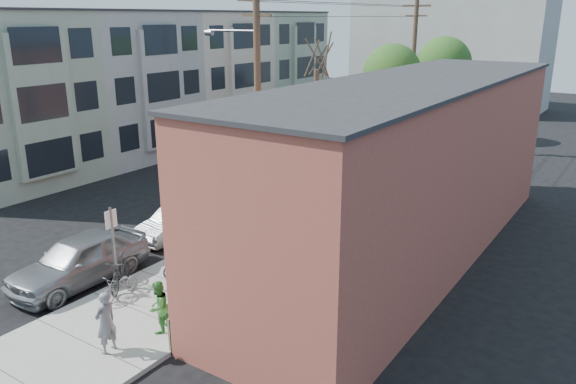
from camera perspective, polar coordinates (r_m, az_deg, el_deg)
The scene contains 27 objects.
ground at distance 23.27m, azimuth -14.38°, elevation -5.14°, with size 120.00×120.00×0.00m, color black.
sidewalk at distance 29.16m, azimuth 7.67°, elevation 0.03°, with size 4.50×58.00×0.15m, color #A8A79B.
cafe_building at distance 21.16m, azimuth 12.26°, elevation 2.20°, with size 6.60×20.20×6.61m.
apartment_row at distance 40.03m, azimuth -11.49°, elevation 11.04°, with size 6.30×32.00×9.00m.
end_cap_building at distance 59.08m, azimuth 16.14°, elevation 14.13°, with size 18.00×8.00×12.00m, color #9FA09B.
sign_post at distance 18.97m, azimuth -17.35°, elevation -4.69°, with size 0.07×0.45×2.80m.
parking_meter_near at distance 21.91m, azimuth -9.07°, elevation -3.47°, with size 0.14×0.14×1.24m.
parking_meter_far at distance 27.28m, azimuth 1.12°, elevation 0.96°, with size 0.14×0.14×1.24m.
utility_pole_near at distance 23.44m, azimuth -3.20°, elevation 9.29°, with size 3.57×0.28×10.00m.
utility_pole_far at distance 38.14m, azimuth 12.54°, elevation 11.95°, with size 1.80×0.28×10.00m.
tree_bare at distance 26.92m, azimuth 2.81°, elevation 5.72°, with size 0.24×0.24×6.23m.
tree_leafy_mid at distance 34.23m, azimuth 10.52°, elevation 11.76°, with size 3.42×3.42×7.09m.
tree_leafy_far at distance 42.66m, azimuth 15.52°, elevation 12.39°, with size 3.91×3.91×7.25m.
patio_chair_a at distance 18.83m, azimuth -2.99°, elevation -8.16°, with size 0.50×0.50×0.88m, color #13452F, non-canonical shape.
patio_chair_b at distance 17.34m, azimuth -7.31°, elevation -10.67°, with size 0.50×0.50×0.88m, color #13452F, non-canonical shape.
patron_grey at distance 15.88m, azimuth -18.04°, elevation -12.48°, with size 0.64×0.42×1.75m, color slate.
patron_green at distance 16.48m, azimuth -13.04°, elevation -11.31°, with size 0.74×0.58×1.53m, color #378133.
cyclist at distance 19.63m, azimuth -10.46°, elevation -6.22°, with size 1.02×0.58×1.57m, color #A01B17.
cyclist_bike at distance 19.78m, azimuth -10.40°, elevation -7.16°, with size 0.57×1.64×0.86m, color #222325.
parked_bike_a at distance 19.26m, azimuth -16.68°, elevation -7.88°, with size 0.54×1.90×1.14m, color black.
parked_bike_b at distance 18.77m, azimuth -16.67°, elevation -9.11°, with size 0.55×1.57×0.82m, color gray.
car_0 at distance 20.36m, azimuth -20.45°, elevation -6.48°, with size 2.00×4.97×1.69m, color gray.
car_1 at distance 23.57m, azimuth -11.22°, elevation -2.96°, with size 1.35×3.88×1.28m, color #93979A.
car_2 at distance 28.80m, azimuth -0.41°, elevation 1.25°, with size 1.95×4.80×1.39m, color black.
car_3 at distance 33.91m, azimuth 4.60°, elevation 3.95°, with size 2.82×6.12×1.70m, color #B6B6BE.
car_4 at distance 38.83m, azimuth 9.46°, elevation 5.35°, with size 1.60×4.58×1.51m, color gray.
bus at distance 46.62m, azimuth 9.60°, elevation 8.12°, with size 2.32×9.90×2.76m, color white.
Camera 1 is at (16.35, -14.09, 8.71)m, focal length 35.00 mm.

